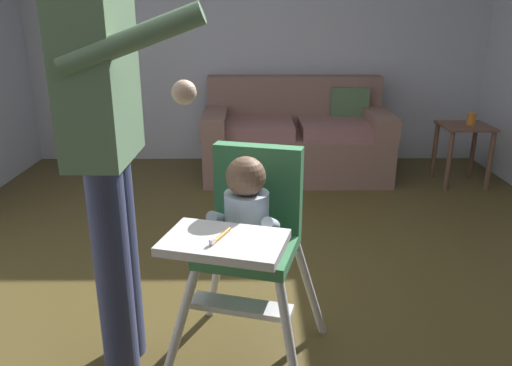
{
  "coord_description": "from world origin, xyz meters",
  "views": [
    {
      "loc": [
        -0.04,
        -2.1,
        1.41
      ],
      "look_at": [
        -0.03,
        -0.17,
        0.75
      ],
      "focal_mm": 34.87,
      "sensor_mm": 36.0,
      "label": 1
    }
  ],
  "objects_px": {
    "couch": "(296,138)",
    "high_chair": "(248,225)",
    "side_table": "(463,141)",
    "sippy_cup": "(471,119)",
    "adult_standing": "(107,148)"
  },
  "relations": [
    {
      "from": "couch",
      "to": "high_chair",
      "type": "distance_m",
      "value": 2.68
    },
    {
      "from": "high_chair",
      "to": "side_table",
      "type": "height_order",
      "value": "high_chair"
    },
    {
      "from": "side_table",
      "to": "sippy_cup",
      "type": "distance_m",
      "value": 0.19
    },
    {
      "from": "couch",
      "to": "side_table",
      "type": "relative_size",
      "value": 3.13
    },
    {
      "from": "high_chair",
      "to": "sippy_cup",
      "type": "height_order",
      "value": "high_chair"
    },
    {
      "from": "high_chair",
      "to": "side_table",
      "type": "relative_size",
      "value": 1.77
    },
    {
      "from": "high_chair",
      "to": "couch",
      "type": "bearing_deg",
      "value": -173.56
    },
    {
      "from": "couch",
      "to": "side_table",
      "type": "distance_m",
      "value": 1.43
    },
    {
      "from": "adult_standing",
      "to": "side_table",
      "type": "relative_size",
      "value": 3.18
    },
    {
      "from": "high_chair",
      "to": "sippy_cup",
      "type": "relative_size",
      "value": 9.2
    },
    {
      "from": "adult_standing",
      "to": "sippy_cup",
      "type": "relative_size",
      "value": 16.56
    },
    {
      "from": "high_chair",
      "to": "adult_standing",
      "type": "bearing_deg",
      "value": -75.09
    },
    {
      "from": "high_chair",
      "to": "adult_standing",
      "type": "relative_size",
      "value": 0.56
    },
    {
      "from": "side_table",
      "to": "sippy_cup",
      "type": "relative_size",
      "value": 5.2
    },
    {
      "from": "couch",
      "to": "adult_standing",
      "type": "distance_m",
      "value": 2.85
    }
  ]
}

